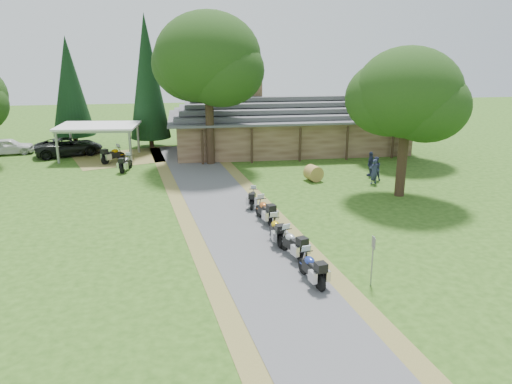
{
  "coord_description": "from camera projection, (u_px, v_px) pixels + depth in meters",
  "views": [
    {
      "loc": [
        -3.27,
        -19.79,
        9.84
      ],
      "look_at": [
        0.47,
        6.42,
        1.6
      ],
      "focal_mm": 35.0,
      "sensor_mm": 36.0,
      "label": 1
    }
  ],
  "objects": [
    {
      "name": "lodge",
      "position": [
        289.0,
        123.0,
        44.84
      ],
      "size": [
        21.4,
        9.4,
        4.9
      ],
      "primitive_type": null,
      "color": "brown",
      "rests_on": "ground"
    },
    {
      "name": "driveway",
      "position": [
        244.0,
        236.0,
        25.79
      ],
      "size": [
        51.95,
        51.95,
        0.0
      ],
      "primitive_type": "plane",
      "rotation": [
        0.0,
        0.0,
        0.14
      ],
      "color": "#4F4E51",
      "rests_on": "ground"
    },
    {
      "name": "oak_driveway",
      "position": [
        406.0,
        113.0,
        30.84
      ],
      "size": [
        6.56,
        6.56,
        10.66
      ],
      "primitive_type": null,
      "color": "#183610",
      "rests_on": "ground"
    },
    {
      "name": "cedar_near",
      "position": [
        148.0,
        82.0,
        44.69
      ],
      "size": [
        3.65,
        3.65,
        11.93
      ],
      "primitive_type": "cone",
      "color": "black",
      "rests_on": "ground"
    },
    {
      "name": "oak_lodge_left",
      "position": [
        209.0,
        79.0,
        38.49
      ],
      "size": [
        8.16,
        8.16,
        13.53
      ],
      "primitive_type": null,
      "color": "#183610",
      "rests_on": "ground"
    },
    {
      "name": "motorcycle_carport_b",
      "position": [
        126.0,
        162.0,
        38.18
      ],
      "size": [
        1.15,
        2.02,
        1.32
      ],
      "primitive_type": null,
      "rotation": [
        0.0,
        0.0,
        1.28
      ],
      "color": "slate",
      "rests_on": "ground"
    },
    {
      "name": "motorcycle_carport_a",
      "position": [
        113.0,
        154.0,
        40.71
      ],
      "size": [
        1.91,
        2.0,
        1.43
      ],
      "primitive_type": null,
      "rotation": [
        0.0,
        0.0,
        0.83
      ],
      "color": "#BF8100",
      "rests_on": "ground"
    },
    {
      "name": "car_dark_suv",
      "position": [
        68.0,
        142.0,
        43.08
      ],
      "size": [
        4.32,
        6.58,
        2.33
      ],
      "primitive_type": "imported",
      "rotation": [
        0.0,
        0.0,
        1.88
      ],
      "color": "black",
      "rests_on": "ground"
    },
    {
      "name": "person_b",
      "position": [
        375.0,
        166.0,
        35.56
      ],
      "size": [
        0.63,
        0.49,
        2.03
      ],
      "primitive_type": "imported",
      "rotation": [
        0.0,
        0.0,
        3.01
      ],
      "color": "navy",
      "rests_on": "ground"
    },
    {
      "name": "motorcycle_row_b",
      "position": [
        293.0,
        243.0,
        23.19
      ],
      "size": [
        1.33,
        2.15,
        1.4
      ],
      "primitive_type": null,
      "rotation": [
        0.0,
        0.0,
        1.92
      ],
      "color": "#A4A7AC",
      "rests_on": "ground"
    },
    {
      "name": "motorcycle_row_a",
      "position": [
        312.0,
        267.0,
        20.75
      ],
      "size": [
        1.08,
        2.14,
        1.4
      ],
      "primitive_type": null,
      "rotation": [
        0.0,
        0.0,
        1.78
      ],
      "color": "navy",
      "rests_on": "ground"
    },
    {
      "name": "hay_bale",
      "position": [
        313.0,
        173.0,
        35.58
      ],
      "size": [
        1.36,
        1.3,
        1.11
      ],
      "primitive_type": "cylinder",
      "rotation": [
        1.57,
        0.0,
        0.3
      ],
      "color": "olive",
      "rests_on": "ground"
    },
    {
      "name": "carport",
      "position": [
        99.0,
        141.0,
        42.12
      ],
      "size": [
        6.86,
        4.9,
        2.82
      ],
      "primitive_type": null,
      "rotation": [
        0.0,
        0.0,
        -0.09
      ],
      "color": "silver",
      "rests_on": "ground"
    },
    {
      "name": "cedar_far",
      "position": [
        70.0,
        92.0,
        45.92
      ],
      "size": [
        3.82,
        3.82,
        10.01
      ],
      "primitive_type": "cone",
      "color": "black",
      "rests_on": "ground"
    },
    {
      "name": "motorcycle_row_d",
      "position": [
        265.0,
        210.0,
        27.57
      ],
      "size": [
        1.18,
        2.18,
        1.42
      ],
      "primitive_type": null,
      "rotation": [
        0.0,
        0.0,
        1.83
      ],
      "color": "#B65B22",
      "rests_on": "ground"
    },
    {
      "name": "person_a",
      "position": [
        374.0,
        169.0,
        34.71
      ],
      "size": [
        0.7,
        0.6,
        2.07
      ],
      "primitive_type": "imported",
      "rotation": [
        0.0,
        0.0,
        3.5
      ],
      "color": "navy",
      "rests_on": "ground"
    },
    {
      "name": "sign_post",
      "position": [
        372.0,
        261.0,
        20.35
      ],
      "size": [
        0.39,
        0.07,
        2.18
      ],
      "primitive_type": null,
      "color": "gray",
      "rests_on": "ground"
    },
    {
      "name": "motorcycle_row_e",
      "position": [
        253.0,
        197.0,
        30.11
      ],
      "size": [
        0.93,
        1.8,
        1.18
      ],
      "primitive_type": null,
      "rotation": [
        0.0,
        0.0,
        1.34
      ],
      "color": "black",
      "rests_on": "ground"
    },
    {
      "name": "person_c",
      "position": [
        371.0,
        162.0,
        36.72
      ],
      "size": [
        0.72,
        0.75,
        2.14
      ],
      "primitive_type": "imported",
      "rotation": [
        0.0,
        0.0,
        4.02
      ],
      "color": "navy",
      "rests_on": "ground"
    },
    {
      "name": "motorcycle_row_c",
      "position": [
        276.0,
        229.0,
        24.86
      ],
      "size": [
        0.78,
        2.02,
        1.35
      ],
      "primitive_type": null,
      "rotation": [
        0.0,
        0.0,
        1.64
      ],
      "color": "#E5B40A",
      "rests_on": "ground"
    },
    {
      "name": "ground",
      "position": [
        266.0,
        269.0,
        22.07
      ],
      "size": [
        120.0,
        120.0,
        0.0
      ],
      "primitive_type": "plane",
      "color": "#284814",
      "rests_on": "ground"
    },
    {
      "name": "car_white_sedan",
      "position": [
        8.0,
        144.0,
        43.58
      ],
      "size": [
        3.01,
        5.59,
        1.77
      ],
      "primitive_type": "imported",
      "rotation": [
        0.0,
        0.0,
        1.72
      ],
      "color": "silver",
      "rests_on": "ground"
    },
    {
      "name": "oak_lodge_right",
      "position": [
        406.0,
        101.0,
        40.67
      ],
      "size": [
        7.01,
        7.01,
        9.76
      ],
      "primitive_type": null,
      "color": "#183610",
      "rests_on": "ground"
    }
  ]
}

